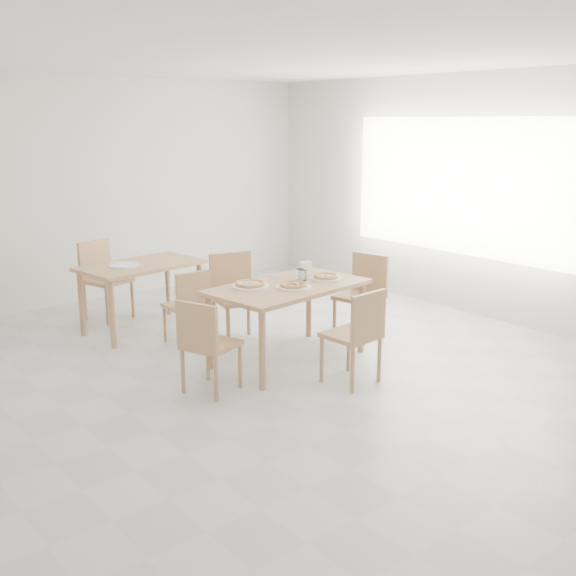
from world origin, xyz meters
TOP-DOWN VIEW (x-y plane):
  - room at (2.98, 0.30)m, footprint 7.28×7.00m
  - main_table at (0.26, 0.14)m, footprint 1.59×1.02m
  - chair_south at (0.35, -0.71)m, footprint 0.45×0.45m
  - chair_north at (0.21, 0.96)m, footprint 0.54×0.54m
  - chair_west at (-0.80, -0.06)m, footprint 0.52×0.52m
  - chair_east at (1.37, 0.23)m, footprint 0.51×0.51m
  - plate_margherita at (0.69, 0.09)m, footprint 0.30×0.30m
  - plate_mushroom at (-0.07, 0.30)m, footprint 0.35×0.35m
  - plate_pepperoni at (0.22, 0.02)m, footprint 0.33×0.33m
  - pizza_margherita at (0.69, 0.09)m, footprint 0.25×0.25m
  - pizza_mushroom at (-0.07, 0.30)m, footprint 0.34×0.34m
  - pizza_pepperoni at (0.22, 0.02)m, footprint 0.31×0.31m
  - tumbler_a at (0.48, 0.23)m, footprint 0.08×0.08m
  - tumbler_b at (0.47, 0.19)m, footprint 0.08×0.08m
  - napkin_holder at (0.63, 0.33)m, footprint 0.14×0.09m
  - fork_a at (0.34, 0.48)m, footprint 0.05×0.17m
  - fork_b at (0.52, 0.30)m, footprint 0.05×0.17m
  - second_table at (-0.37, 1.91)m, footprint 1.37×0.90m
  - chair_back_s at (-0.23, 1.14)m, footprint 0.41×0.41m
  - chair_back_n at (-0.50, 2.64)m, footprint 0.56×0.56m
  - plate_empty at (-0.56, 1.91)m, footprint 0.32×0.32m

SIDE VIEW (x-z plane):
  - chair_back_s at x=-0.23m, z-range 0.06..0.85m
  - chair_west at x=-0.80m, z-range 0.07..0.89m
  - chair_south at x=0.35m, z-range 0.07..0.92m
  - chair_east at x=1.37m, z-range 0.07..0.95m
  - chair_back_n at x=-0.50m, z-range 0.07..0.97m
  - chair_north at x=0.21m, z-range 0.07..1.00m
  - second_table at x=-0.37m, z-range 0.27..1.02m
  - main_table at x=0.26m, z-range 0.29..1.04m
  - fork_a at x=0.34m, z-range 0.75..0.76m
  - fork_b at x=0.52m, z-range 0.75..0.76m
  - plate_margherita at x=0.69m, z-range 0.75..0.77m
  - plate_mushroom at x=-0.07m, z-range 0.75..0.77m
  - plate_pepperoni at x=0.22m, z-range 0.75..0.77m
  - plate_empty at x=-0.56m, z-range 0.75..0.77m
  - pizza_margherita at x=0.69m, z-range 0.76..0.80m
  - pizza_mushroom at x=-0.07m, z-range 0.77..0.80m
  - pizza_pepperoni at x=0.22m, z-range 0.77..0.80m
  - tumbler_b at x=0.47m, z-range 0.75..0.85m
  - tumbler_a at x=0.48m, z-range 0.75..0.86m
  - napkin_holder at x=0.63m, z-range 0.75..0.89m
  - room at x=2.98m, z-range -2.00..5.00m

